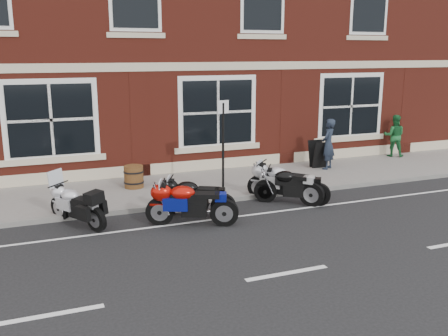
{
  "coord_description": "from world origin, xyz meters",
  "views": [
    {
      "loc": [
        -4.01,
        -10.24,
        3.84
      ],
      "look_at": [
        0.58,
        1.6,
        0.87
      ],
      "focal_mm": 40.0,
      "sensor_mm": 36.0,
      "label": 1
    }
  ],
  "objects_px": {
    "pedestrian_left": "(328,144)",
    "pedestrian_right": "(394,136)",
    "moto_touring_silver": "(76,204)",
    "moto_sport_black": "(194,196)",
    "barrel_planter": "(134,177)",
    "moto_sport_red": "(190,202)",
    "moto_sport_silver": "(284,182)",
    "parking_sign": "(223,139)",
    "moto_naked_black": "(290,185)",
    "a_board_sign": "(318,154)"
  },
  "relations": [
    {
      "from": "barrel_planter",
      "to": "pedestrian_right",
      "type": "bearing_deg",
      "value": 5.11
    },
    {
      "from": "moto_sport_red",
      "to": "pedestrian_right",
      "type": "bearing_deg",
      "value": -41.51
    },
    {
      "from": "moto_sport_silver",
      "to": "parking_sign",
      "type": "distance_m",
      "value": 1.99
    },
    {
      "from": "moto_sport_red",
      "to": "parking_sign",
      "type": "bearing_deg",
      "value": -13.88
    },
    {
      "from": "pedestrian_left",
      "to": "pedestrian_right",
      "type": "xyz_separation_m",
      "value": [
        3.34,
        0.86,
        -0.06
      ]
    },
    {
      "from": "pedestrian_right",
      "to": "moto_sport_black",
      "type": "bearing_deg",
      "value": 57.11
    },
    {
      "from": "moto_sport_black",
      "to": "pedestrian_left",
      "type": "bearing_deg",
      "value": -34.95
    },
    {
      "from": "moto_sport_red",
      "to": "moto_sport_silver",
      "type": "height_order",
      "value": "moto_sport_silver"
    },
    {
      "from": "moto_naked_black",
      "to": "parking_sign",
      "type": "bearing_deg",
      "value": 78.97
    },
    {
      "from": "moto_touring_silver",
      "to": "moto_sport_red",
      "type": "xyz_separation_m",
      "value": [
        2.38,
        -0.95,
        0.04
      ]
    },
    {
      "from": "moto_sport_silver",
      "to": "pedestrian_right",
      "type": "distance_m",
      "value": 7.01
    },
    {
      "from": "moto_sport_black",
      "to": "moto_sport_silver",
      "type": "xyz_separation_m",
      "value": [
        2.52,
        0.22,
        0.05
      ]
    },
    {
      "from": "moto_sport_silver",
      "to": "pedestrian_left",
      "type": "relative_size",
      "value": 1.03
    },
    {
      "from": "pedestrian_right",
      "to": "parking_sign",
      "type": "distance_m",
      "value": 7.75
    },
    {
      "from": "moto_touring_silver",
      "to": "a_board_sign",
      "type": "bearing_deg",
      "value": -13.53
    },
    {
      "from": "moto_sport_red",
      "to": "pedestrian_right",
      "type": "xyz_separation_m",
      "value": [
        9.01,
        4.1,
        0.33
      ]
    },
    {
      "from": "a_board_sign",
      "to": "moto_naked_black",
      "type": "bearing_deg",
      "value": -131.87
    },
    {
      "from": "moto_touring_silver",
      "to": "moto_sport_black",
      "type": "height_order",
      "value": "moto_touring_silver"
    },
    {
      "from": "pedestrian_left",
      "to": "barrel_planter",
      "type": "relative_size",
      "value": 2.63
    },
    {
      "from": "moto_touring_silver",
      "to": "pedestrian_right",
      "type": "distance_m",
      "value": 11.83
    },
    {
      "from": "moto_sport_black",
      "to": "moto_naked_black",
      "type": "height_order",
      "value": "moto_naked_black"
    },
    {
      "from": "moto_touring_silver",
      "to": "moto_sport_red",
      "type": "bearing_deg",
      "value": -53.36
    },
    {
      "from": "moto_sport_black",
      "to": "barrel_planter",
      "type": "relative_size",
      "value": 2.78
    },
    {
      "from": "moto_touring_silver",
      "to": "barrel_planter",
      "type": "bearing_deg",
      "value": 20.96
    },
    {
      "from": "moto_sport_red",
      "to": "parking_sign",
      "type": "xyz_separation_m",
      "value": [
        1.58,
        2.02,
        1.0
      ]
    },
    {
      "from": "moto_sport_red",
      "to": "pedestrian_left",
      "type": "relative_size",
      "value": 1.2
    },
    {
      "from": "moto_sport_black",
      "to": "pedestrian_right",
      "type": "height_order",
      "value": "pedestrian_right"
    },
    {
      "from": "moto_touring_silver",
      "to": "moto_sport_black",
      "type": "xyz_separation_m",
      "value": [
        2.67,
        -0.34,
        -0.0
      ]
    },
    {
      "from": "moto_touring_silver",
      "to": "parking_sign",
      "type": "relative_size",
      "value": 0.67
    },
    {
      "from": "moto_sport_black",
      "to": "pedestrian_left",
      "type": "height_order",
      "value": "pedestrian_left"
    },
    {
      "from": "moto_touring_silver",
      "to": "parking_sign",
      "type": "height_order",
      "value": "parking_sign"
    },
    {
      "from": "pedestrian_left",
      "to": "moto_sport_silver",
      "type": "bearing_deg",
      "value": 1.73
    },
    {
      "from": "moto_sport_silver",
      "to": "pedestrian_left",
      "type": "bearing_deg",
      "value": -0.34
    },
    {
      "from": "moto_naked_black",
      "to": "pedestrian_left",
      "type": "xyz_separation_m",
      "value": [
        2.77,
        2.59,
        0.43
      ]
    },
    {
      "from": "moto_sport_red",
      "to": "pedestrian_right",
      "type": "height_order",
      "value": "pedestrian_right"
    },
    {
      "from": "moto_naked_black",
      "to": "barrel_planter",
      "type": "xyz_separation_m",
      "value": [
        -3.54,
        2.59,
        -0.08
      ]
    },
    {
      "from": "moto_sport_black",
      "to": "parking_sign",
      "type": "bearing_deg",
      "value": -13.28
    },
    {
      "from": "moto_sport_silver",
      "to": "a_board_sign",
      "type": "distance_m",
      "value": 3.82
    },
    {
      "from": "moto_sport_silver",
      "to": "a_board_sign",
      "type": "xyz_separation_m",
      "value": [
        2.7,
        2.7,
        0.02
      ]
    },
    {
      "from": "moto_sport_black",
      "to": "moto_sport_silver",
      "type": "distance_m",
      "value": 2.53
    },
    {
      "from": "barrel_planter",
      "to": "parking_sign",
      "type": "xyz_separation_m",
      "value": [
        2.21,
        -1.21,
        1.11
      ]
    },
    {
      "from": "moto_naked_black",
      "to": "parking_sign",
      "type": "relative_size",
      "value": 0.68
    },
    {
      "from": "moto_sport_red",
      "to": "moto_sport_black",
      "type": "distance_m",
      "value": 0.68
    },
    {
      "from": "pedestrian_right",
      "to": "moto_sport_red",
      "type": "bearing_deg",
      "value": 59.77
    },
    {
      "from": "pedestrian_right",
      "to": "a_board_sign",
      "type": "height_order",
      "value": "pedestrian_right"
    },
    {
      "from": "pedestrian_right",
      "to": "barrel_planter",
      "type": "relative_size",
      "value": 2.42
    },
    {
      "from": "moto_touring_silver",
      "to": "pedestrian_right",
      "type": "xyz_separation_m",
      "value": [
        11.4,
        3.14,
        0.38
      ]
    },
    {
      "from": "moto_sport_red",
      "to": "moto_naked_black",
      "type": "xyz_separation_m",
      "value": [
        2.9,
        0.64,
        -0.03
      ]
    },
    {
      "from": "pedestrian_right",
      "to": "barrel_planter",
      "type": "distance_m",
      "value": 9.7
    },
    {
      "from": "moto_touring_silver",
      "to": "moto_sport_black",
      "type": "bearing_deg",
      "value": -38.9
    }
  ]
}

